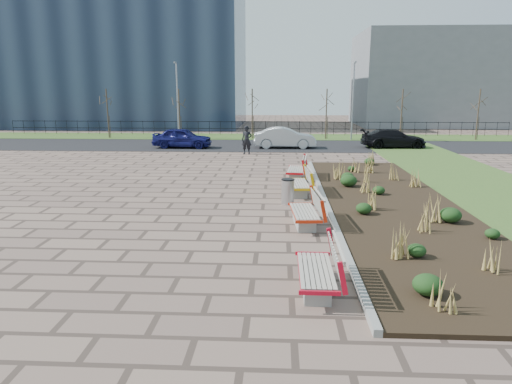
{
  "coord_description": "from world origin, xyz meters",
  "views": [
    {
      "loc": [
        2.21,
        -11.04,
        4.13
      ],
      "look_at": [
        1.5,
        3.0,
        0.9
      ],
      "focal_mm": 32.0,
      "sensor_mm": 36.0,
      "label": 1
    }
  ],
  "objects_px": {
    "bench_b": "(304,210)",
    "litter_bin": "(288,192)",
    "lamp_west": "(178,101)",
    "lamp_east": "(353,102)",
    "bench_d": "(296,168)",
    "car_blue": "(182,138)",
    "car_silver": "(285,138)",
    "pedestrian": "(247,140)",
    "bench_a": "(316,268)",
    "car_black": "(393,138)",
    "bench_c": "(299,182)"
  },
  "relations": [
    {
      "from": "lamp_west",
      "to": "lamp_east",
      "type": "xyz_separation_m",
      "value": [
        14.0,
        0.0,
        0.0
      ]
    },
    {
      "from": "bench_a",
      "to": "car_blue",
      "type": "bearing_deg",
      "value": 108.67
    },
    {
      "from": "lamp_west",
      "to": "bench_d",
      "type": "bearing_deg",
      "value": -61.0
    },
    {
      "from": "litter_bin",
      "to": "car_blue",
      "type": "height_order",
      "value": "car_blue"
    },
    {
      "from": "bench_d",
      "to": "car_black",
      "type": "height_order",
      "value": "car_black"
    },
    {
      "from": "bench_d",
      "to": "pedestrian",
      "type": "xyz_separation_m",
      "value": [
        -2.84,
        7.93,
        0.39
      ]
    },
    {
      "from": "car_silver",
      "to": "bench_b",
      "type": "bearing_deg",
      "value": 179.85
    },
    {
      "from": "bench_a",
      "to": "bench_d",
      "type": "distance_m",
      "value": 11.94
    },
    {
      "from": "lamp_west",
      "to": "litter_bin",
      "type": "bearing_deg",
      "value": -67.83
    },
    {
      "from": "bench_a",
      "to": "bench_b",
      "type": "bearing_deg",
      "value": 90.26
    },
    {
      "from": "bench_b",
      "to": "lamp_east",
      "type": "height_order",
      "value": "lamp_east"
    },
    {
      "from": "car_silver",
      "to": "car_black",
      "type": "distance_m",
      "value": 7.58
    },
    {
      "from": "pedestrian",
      "to": "bench_a",
      "type": "bearing_deg",
      "value": -75.46
    },
    {
      "from": "litter_bin",
      "to": "car_silver",
      "type": "distance_m",
      "value": 15.72
    },
    {
      "from": "bench_a",
      "to": "car_blue",
      "type": "relative_size",
      "value": 0.51
    },
    {
      "from": "pedestrian",
      "to": "car_silver",
      "type": "bearing_deg",
      "value": 57.7
    },
    {
      "from": "lamp_west",
      "to": "lamp_east",
      "type": "bearing_deg",
      "value": 0.0
    },
    {
      "from": "bench_d",
      "to": "lamp_east",
      "type": "xyz_separation_m",
      "value": [
        5.0,
        16.23,
        2.54
      ]
    },
    {
      "from": "pedestrian",
      "to": "car_black",
      "type": "distance_m",
      "value": 10.62
    },
    {
      "from": "car_silver",
      "to": "pedestrian",
      "type": "bearing_deg",
      "value": 139.91
    },
    {
      "from": "pedestrian",
      "to": "lamp_west",
      "type": "distance_m",
      "value": 10.56
    },
    {
      "from": "bench_b",
      "to": "litter_bin",
      "type": "bearing_deg",
      "value": 95.05
    },
    {
      "from": "bench_d",
      "to": "lamp_west",
      "type": "height_order",
      "value": "lamp_west"
    },
    {
      "from": "bench_b",
      "to": "litter_bin",
      "type": "relative_size",
      "value": 2.32
    },
    {
      "from": "bench_d",
      "to": "lamp_west",
      "type": "xyz_separation_m",
      "value": [
        -9.0,
        16.23,
        2.54
      ]
    },
    {
      "from": "bench_d",
      "to": "car_silver",
      "type": "height_order",
      "value": "car_silver"
    },
    {
      "from": "lamp_west",
      "to": "lamp_east",
      "type": "distance_m",
      "value": 14.0
    },
    {
      "from": "pedestrian",
      "to": "car_silver",
      "type": "xyz_separation_m",
      "value": [
        2.45,
        3.05,
        -0.16
      ]
    },
    {
      "from": "bench_c",
      "to": "car_blue",
      "type": "bearing_deg",
      "value": 114.73
    },
    {
      "from": "litter_bin",
      "to": "car_silver",
      "type": "relative_size",
      "value": 0.21
    },
    {
      "from": "bench_c",
      "to": "lamp_west",
      "type": "relative_size",
      "value": 0.35
    },
    {
      "from": "bench_c",
      "to": "litter_bin",
      "type": "height_order",
      "value": "bench_c"
    },
    {
      "from": "bench_d",
      "to": "car_black",
      "type": "relative_size",
      "value": 0.47
    },
    {
      "from": "bench_c",
      "to": "litter_bin",
      "type": "distance_m",
      "value": 1.61
    },
    {
      "from": "bench_a",
      "to": "bench_c",
      "type": "bearing_deg",
      "value": 90.26
    },
    {
      "from": "bench_b",
      "to": "car_silver",
      "type": "relative_size",
      "value": 0.49
    },
    {
      "from": "pedestrian",
      "to": "bench_b",
      "type": "bearing_deg",
      "value": -73.07
    },
    {
      "from": "car_blue",
      "to": "lamp_east",
      "type": "height_order",
      "value": "lamp_east"
    },
    {
      "from": "bench_d",
      "to": "car_blue",
      "type": "bearing_deg",
      "value": 130.35
    },
    {
      "from": "litter_bin",
      "to": "car_black",
      "type": "height_order",
      "value": "car_black"
    },
    {
      "from": "car_silver",
      "to": "car_black",
      "type": "relative_size",
      "value": 0.96
    },
    {
      "from": "litter_bin",
      "to": "car_blue",
      "type": "bearing_deg",
      "value": 114.65
    },
    {
      "from": "car_black",
      "to": "car_silver",
      "type": "bearing_deg",
      "value": 89.89
    },
    {
      "from": "bench_a",
      "to": "pedestrian",
      "type": "height_order",
      "value": "pedestrian"
    },
    {
      "from": "car_black",
      "to": "litter_bin",
      "type": "bearing_deg",
      "value": 151.05
    },
    {
      "from": "lamp_west",
      "to": "car_black",
      "type": "bearing_deg",
      "value": -16.45
    },
    {
      "from": "car_silver",
      "to": "litter_bin",
      "type": "bearing_deg",
      "value": 178.4
    },
    {
      "from": "lamp_east",
      "to": "bench_d",
      "type": "bearing_deg",
      "value": -107.12
    },
    {
      "from": "litter_bin",
      "to": "pedestrian",
      "type": "xyz_separation_m",
      "value": [
        -2.38,
        12.67,
        0.44
      ]
    },
    {
      "from": "bench_c",
      "to": "bench_d",
      "type": "height_order",
      "value": "same"
    }
  ]
}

